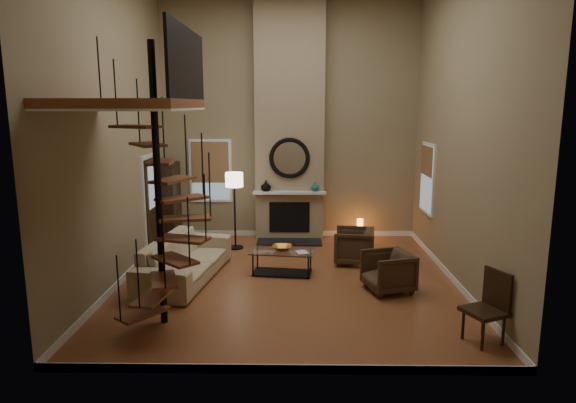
{
  "coord_description": "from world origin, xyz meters",
  "views": [
    {
      "loc": [
        0.13,
        -8.79,
        3.17
      ],
      "look_at": [
        0.0,
        0.4,
        1.4
      ],
      "focal_mm": 31.54,
      "sensor_mm": 36.0,
      "label": 1
    }
  ],
  "objects_px": {
    "hutch": "(170,201)",
    "coffee_table": "(282,259)",
    "side_chair": "(490,304)",
    "sofa": "(185,258)",
    "accent_lamp": "(360,230)",
    "armchair_far": "(392,271)",
    "floor_lamp": "(234,186)",
    "armchair_near": "(358,246)"
  },
  "relations": [
    {
      "from": "hutch",
      "to": "sofa",
      "type": "xyz_separation_m",
      "value": [
        0.92,
        -2.7,
        -0.55
      ]
    },
    {
      "from": "side_chair",
      "to": "sofa",
      "type": "bearing_deg",
      "value": 152.33
    },
    {
      "from": "armchair_far",
      "to": "coffee_table",
      "type": "distance_m",
      "value": 2.09
    },
    {
      "from": "coffee_table",
      "to": "side_chair",
      "type": "xyz_separation_m",
      "value": [
        2.86,
        -2.74,
        0.24
      ]
    },
    {
      "from": "floor_lamp",
      "to": "side_chair",
      "type": "bearing_deg",
      "value": -48.54
    },
    {
      "from": "sofa",
      "to": "armchair_far",
      "type": "relative_size",
      "value": 3.41
    },
    {
      "from": "sofa",
      "to": "armchair_far",
      "type": "xyz_separation_m",
      "value": [
        3.69,
        -0.55,
        -0.04
      ]
    },
    {
      "from": "floor_lamp",
      "to": "accent_lamp",
      "type": "bearing_deg",
      "value": 14.22
    },
    {
      "from": "armchair_near",
      "to": "accent_lamp",
      "type": "xyz_separation_m",
      "value": [
        0.27,
        1.79,
        -0.1
      ]
    },
    {
      "from": "hutch",
      "to": "side_chair",
      "type": "bearing_deg",
      "value": -42.71
    },
    {
      "from": "armchair_far",
      "to": "coffee_table",
      "type": "relative_size",
      "value": 0.6
    },
    {
      "from": "hutch",
      "to": "accent_lamp",
      "type": "xyz_separation_m",
      "value": [
        4.48,
        0.07,
        -0.7
      ]
    },
    {
      "from": "armchair_near",
      "to": "sofa",
      "type": "bearing_deg",
      "value": -64.6
    },
    {
      "from": "hutch",
      "to": "side_chair",
      "type": "xyz_separation_m",
      "value": [
        5.56,
        -5.13,
        -0.42
      ]
    },
    {
      "from": "hutch",
      "to": "coffee_table",
      "type": "relative_size",
      "value": 1.42
    },
    {
      "from": "armchair_near",
      "to": "hutch",
      "type": "bearing_deg",
      "value": -103.42
    },
    {
      "from": "armchair_near",
      "to": "floor_lamp",
      "type": "height_order",
      "value": "floor_lamp"
    },
    {
      "from": "armchair_near",
      "to": "armchair_far",
      "type": "bearing_deg",
      "value": 23.36
    },
    {
      "from": "floor_lamp",
      "to": "armchair_near",
      "type": "bearing_deg",
      "value": -22.16
    },
    {
      "from": "sofa",
      "to": "accent_lamp",
      "type": "relative_size",
      "value": 4.97
    },
    {
      "from": "armchair_far",
      "to": "floor_lamp",
      "type": "xyz_separation_m",
      "value": [
        -3.0,
        2.59,
        1.06
      ]
    },
    {
      "from": "sofa",
      "to": "accent_lamp",
      "type": "xyz_separation_m",
      "value": [
        3.56,
        2.77,
        -0.15
      ]
    },
    {
      "from": "accent_lamp",
      "to": "floor_lamp",
      "type": "bearing_deg",
      "value": -165.78
    },
    {
      "from": "side_chair",
      "to": "hutch",
      "type": "bearing_deg",
      "value": 137.29
    },
    {
      "from": "armchair_far",
      "to": "side_chair",
      "type": "relative_size",
      "value": 0.75
    },
    {
      "from": "floor_lamp",
      "to": "side_chair",
      "type": "xyz_separation_m",
      "value": [
        3.95,
        -4.47,
        -0.89
      ]
    },
    {
      "from": "floor_lamp",
      "to": "accent_lamp",
      "type": "distance_m",
      "value": 3.18
    },
    {
      "from": "armchair_far",
      "to": "floor_lamp",
      "type": "relative_size",
      "value": 0.45
    },
    {
      "from": "coffee_table",
      "to": "side_chair",
      "type": "relative_size",
      "value": 1.24
    },
    {
      "from": "armchair_far",
      "to": "floor_lamp",
      "type": "bearing_deg",
      "value": -147.8
    },
    {
      "from": "hutch",
      "to": "sofa",
      "type": "distance_m",
      "value": 2.9
    },
    {
      "from": "coffee_table",
      "to": "side_chair",
      "type": "height_order",
      "value": "side_chair"
    },
    {
      "from": "side_chair",
      "to": "armchair_far",
      "type": "bearing_deg",
      "value": 116.91
    },
    {
      "from": "hutch",
      "to": "floor_lamp",
      "type": "relative_size",
      "value": 1.05
    },
    {
      "from": "armchair_near",
      "to": "side_chair",
      "type": "height_order",
      "value": "side_chair"
    },
    {
      "from": "armchair_near",
      "to": "accent_lamp",
      "type": "relative_size",
      "value": 1.52
    },
    {
      "from": "hutch",
      "to": "side_chair",
      "type": "distance_m",
      "value": 7.58
    },
    {
      "from": "hutch",
      "to": "accent_lamp",
      "type": "relative_size",
      "value": 3.43
    },
    {
      "from": "armchair_far",
      "to": "accent_lamp",
      "type": "bearing_deg",
      "value": 165.28
    },
    {
      "from": "armchair_far",
      "to": "sofa",
      "type": "bearing_deg",
      "value": -115.48
    },
    {
      "from": "floor_lamp",
      "to": "armchair_far",
      "type": "bearing_deg",
      "value": -40.86
    },
    {
      "from": "hutch",
      "to": "accent_lamp",
      "type": "height_order",
      "value": "hutch"
    }
  ]
}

